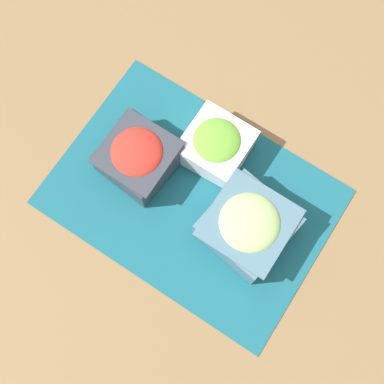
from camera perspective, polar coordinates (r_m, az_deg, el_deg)
The scene contains 5 objects.
ground_plane at distance 1.02m, azimuth 0.00°, elevation -0.52°, with size 3.00×3.00×0.00m, color olive.
placemat at distance 1.02m, azimuth 0.00°, elevation -0.49°, with size 0.51×0.36×0.00m.
cucumber_bowl at distance 0.96m, azimuth 5.93°, elevation -3.70°, with size 0.16×0.16×0.08m.
tomato_bowl at distance 1.00m, azimuth -5.69°, elevation 3.87°, with size 0.14×0.14×0.08m.
lettuce_bowl at distance 1.01m, azimuth 2.62°, elevation 5.05°, with size 0.12×0.12×0.07m.
Camera 1 is at (-0.15, 0.23, 0.98)m, focal length 50.00 mm.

